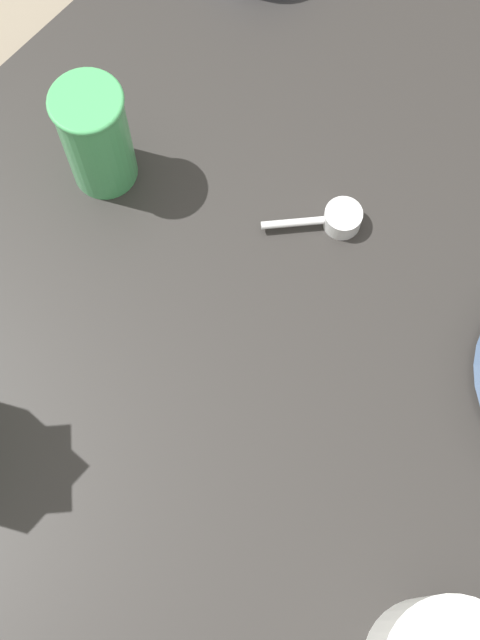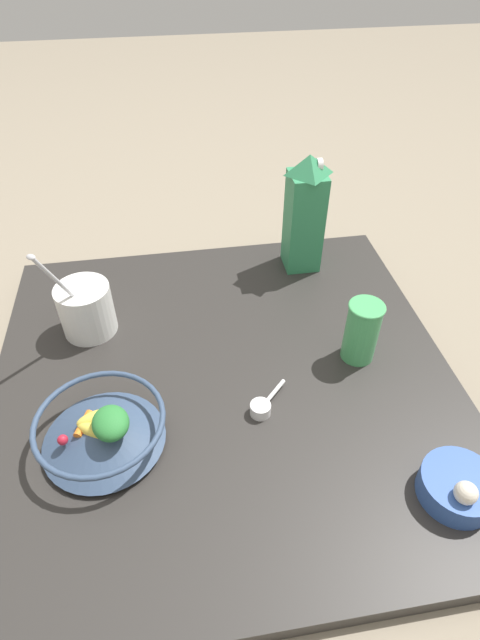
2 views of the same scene
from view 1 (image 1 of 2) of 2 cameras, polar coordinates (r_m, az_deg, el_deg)
The scene contains 4 objects.
ground_plane at distance 0.93m, azimuth 4.95°, elevation -0.92°, with size 6.00×6.00×0.00m, color gray.
countertop at distance 0.91m, azimuth 5.04°, elevation -0.56°, with size 0.92×0.92×0.04m.
drinking_cup at distance 0.90m, azimuth -9.22°, elevation 11.54°, with size 0.07×0.07×0.14m.
measuring_scoop at distance 0.92m, azimuth 6.26°, elevation 6.46°, with size 0.08×0.08×0.02m.
Camera 1 is at (0.27, 0.13, 0.88)m, focal length 50.00 mm.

